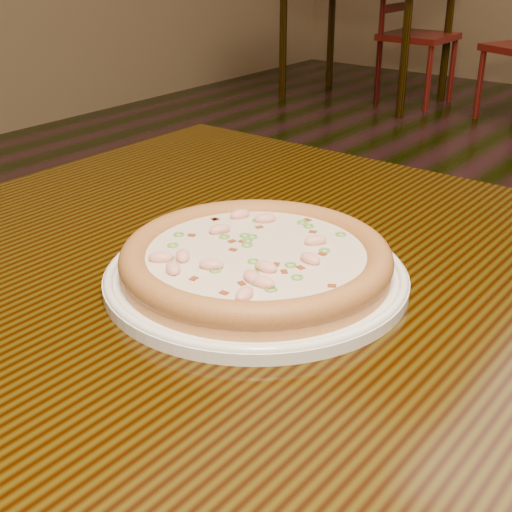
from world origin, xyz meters
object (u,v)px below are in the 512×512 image
Objects in this scene: hero_table at (376,382)px; plate at (256,275)px; pizza at (256,259)px; chair_a at (411,34)px.

hero_table is 3.88× the size of plate.
pizza is 4.33m from chair_a.
chair_a is (-1.77, 3.94, -0.32)m from plate.
plate is at bearing -65.83° from chair_a.
plate is at bearing -157.38° from hero_table.
chair_a is (-1.77, 3.94, -0.34)m from pizza.
chair_a is at bearing 114.17° from pizza.
pizza is 0.29× the size of chair_a.
hero_table is 4.35× the size of pizza.
chair_a is (-1.89, 3.89, -0.21)m from hero_table.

